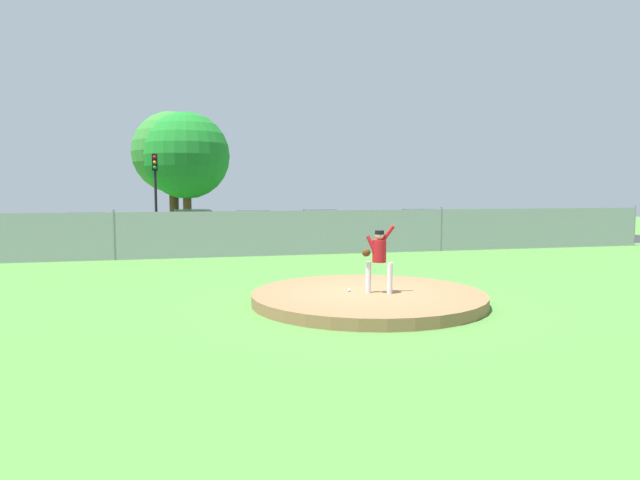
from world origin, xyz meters
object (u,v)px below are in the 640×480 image
object	(u,v)px
parked_car_burgundy	(193,230)
parked_car_champagne	(487,226)
parked_car_slate	(84,232)
pitcher_youth	(379,255)
baseball	(349,290)
parked_car_white	(323,227)
traffic_light_near	(155,181)
traffic_cone_orange	(407,241)
parked_car_charcoal	(256,229)
parked_car_teal	(425,226)

from	to	relation	value
parked_car_burgundy	parked_car_champagne	bearing A→B (deg)	0.75
parked_car_champagne	parked_car_slate	bearing A→B (deg)	178.61
pitcher_youth	parked_car_champagne	distance (m)	18.29
baseball	parked_car_white	distance (m)	14.66
parked_car_slate	parked_car_burgundy	xyz separation A→B (m)	(4.80, -0.68, 0.05)
baseball	parked_car_white	bearing A→B (deg)	78.30
pitcher_youth	traffic_light_near	xyz separation A→B (m)	(-5.74, 19.02, 1.97)
parked_car_slate	traffic_cone_orange	distance (m)	14.85
parked_car_charcoal	parked_car_teal	bearing A→B (deg)	0.77
parked_car_white	parked_car_charcoal	bearing A→B (deg)	-176.72
parked_car_teal	parked_car_champagne	world-z (taller)	parked_car_teal
parked_car_burgundy	traffic_cone_orange	bearing A→B (deg)	-9.63
parked_car_teal	parked_car_slate	size ratio (longest dim) A/B	0.98
baseball	parked_car_champagne	xyz separation A→B (m)	(11.86, 14.07, 0.45)
parked_car_burgundy	traffic_light_near	world-z (taller)	traffic_light_near
pitcher_youth	parked_car_charcoal	world-z (taller)	pitcher_youth
parked_car_champagne	parked_car_teal	bearing A→B (deg)	176.53
traffic_light_near	parked_car_charcoal	bearing A→B (deg)	-43.38
parked_car_charcoal	parked_car_burgundy	distance (m)	2.96
baseball	parked_car_slate	xyz separation A→B (m)	(-8.10, 14.55, 0.47)
parked_car_slate	parked_car_champagne	size ratio (longest dim) A/B	0.97
parked_car_white	parked_car_slate	size ratio (longest dim) A/B	1.14
pitcher_youth	baseball	xyz separation A→B (m)	(-0.61, 0.35, -0.86)
parked_car_burgundy	traffic_cone_orange	distance (m)	10.01
parked_car_slate	baseball	bearing A→B (deg)	-60.89
traffic_light_near	parked_car_burgundy	bearing A→B (deg)	-69.13
baseball	parked_car_teal	size ratio (longest dim) A/B	0.02
pitcher_youth	parked_car_slate	xyz separation A→B (m)	(-8.71, 14.90, -0.39)
parked_car_charcoal	parked_car_champagne	xyz separation A→B (m)	(12.21, -0.09, -0.04)
traffic_cone_orange	parked_car_champagne	bearing A→B (deg)	19.38
baseball	parked_car_burgundy	size ratio (longest dim) A/B	0.02
traffic_light_near	parked_car_white	bearing A→B (deg)	-28.10
baseball	traffic_cone_orange	world-z (taller)	traffic_cone_orange
baseball	traffic_cone_orange	size ratio (longest dim) A/B	0.13
traffic_light_near	pitcher_youth	bearing A→B (deg)	-73.21
parked_car_slate	parked_car_charcoal	world-z (taller)	parked_car_charcoal
parked_car_slate	parked_car_white	bearing A→B (deg)	-1.06
parked_car_teal	traffic_light_near	size ratio (longest dim) A/B	0.90
parked_car_teal	parked_car_slate	xyz separation A→B (m)	(-16.55, 0.28, -0.01)
parked_car_white	parked_car_champagne	distance (m)	8.89
parked_car_teal	baseball	bearing A→B (deg)	-120.61
pitcher_youth	parked_car_slate	distance (m)	17.26
baseball	parked_car_charcoal	distance (m)	14.17
traffic_cone_orange	traffic_light_near	xyz separation A→B (m)	(-11.68, 6.47, 2.87)
parked_car_white	pitcher_youth	bearing A→B (deg)	-99.14
parked_car_teal	parked_car_burgundy	bearing A→B (deg)	-178.03
pitcher_youth	baseball	world-z (taller)	pitcher_youth
parked_car_slate	parked_car_charcoal	xyz separation A→B (m)	(7.75, -0.39, 0.02)
baseball	parked_car_teal	bearing A→B (deg)	59.39
parked_car_white	parked_car_champagne	xyz separation A→B (m)	(8.89, -0.28, -0.05)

